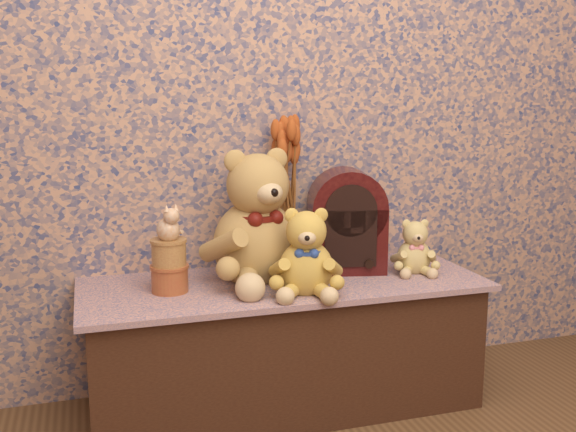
% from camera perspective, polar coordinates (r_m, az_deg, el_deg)
% --- Properties ---
extents(display_shelf, '(1.39, 0.54, 0.46)m').
position_cam_1_polar(display_shelf, '(2.38, -0.36, -10.96)').
color(display_shelf, '#3C477C').
rests_on(display_shelf, ground).
extents(teddy_large, '(0.47, 0.53, 0.49)m').
position_cam_1_polar(teddy_large, '(2.27, -2.85, 0.49)').
color(teddy_large, '#AC7B42').
rests_on(teddy_large, display_shelf).
extents(teddy_medium, '(0.31, 0.34, 0.30)m').
position_cam_1_polar(teddy_medium, '(2.15, 1.57, -2.71)').
color(teddy_medium, gold).
rests_on(teddy_medium, display_shelf).
extents(teddy_small, '(0.21, 0.24, 0.21)m').
position_cam_1_polar(teddy_small, '(2.44, 10.87, -2.37)').
color(teddy_small, tan).
rests_on(teddy_small, display_shelf).
extents(cathedral_radio, '(0.31, 0.25, 0.38)m').
position_cam_1_polar(cathedral_radio, '(2.42, 5.07, -0.33)').
color(cathedral_radio, '#34090A').
rests_on(cathedral_radio, display_shelf).
extents(ceramic_vase, '(0.15, 0.15, 0.20)m').
position_cam_1_polar(ceramic_vase, '(2.47, -0.31, -2.09)').
color(ceramic_vase, tan).
rests_on(ceramic_vase, display_shelf).
extents(dried_stalks, '(0.29, 0.29, 0.46)m').
position_cam_1_polar(dried_stalks, '(2.42, -0.31, 5.60)').
color(dried_stalks, '#B24B1C').
rests_on(dried_stalks, ceramic_vase).
extents(biscuit_tin_lower, '(0.16, 0.16, 0.09)m').
position_cam_1_polar(biscuit_tin_lower, '(2.21, -10.19, -5.37)').
color(biscuit_tin_lower, '#B07433').
rests_on(biscuit_tin_lower, display_shelf).
extents(biscuit_tin_upper, '(0.14, 0.14, 0.09)m').
position_cam_1_polar(biscuit_tin_upper, '(2.19, -10.27, -3.18)').
color(biscuit_tin_upper, '#D4B35D').
rests_on(biscuit_tin_upper, biscuit_tin_lower).
extents(cat_figurine, '(0.12, 0.12, 0.12)m').
position_cam_1_polar(cat_figurine, '(2.17, -10.36, -0.47)').
color(cat_figurine, silver).
rests_on(cat_figurine, biscuit_tin_upper).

